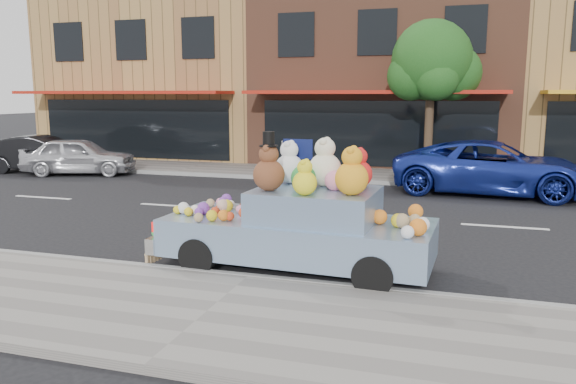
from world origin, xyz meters
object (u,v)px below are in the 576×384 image
(car_silver, at_px, (79,156))
(car_dark, at_px, (42,154))
(car_blue, at_px, (493,168))
(art_car, at_px, (300,222))
(street_tree, at_px, (432,67))

(car_silver, bearing_deg, car_dark, 67.42)
(car_silver, distance_m, car_dark, 1.71)
(car_blue, bearing_deg, art_car, 163.84)
(street_tree, height_order, car_blue, street_tree)
(car_silver, relative_size, car_blue, 0.71)
(car_blue, bearing_deg, street_tree, 44.93)
(car_blue, relative_size, car_dark, 1.36)
(street_tree, distance_m, car_silver, 12.55)
(car_blue, distance_m, art_car, 9.02)
(car_blue, relative_size, art_car, 1.21)
(car_silver, height_order, car_blue, car_blue)
(car_dark, height_order, art_car, art_car)
(street_tree, bearing_deg, car_blue, -50.84)
(car_dark, relative_size, art_car, 0.89)
(street_tree, xyz_separation_m, car_dark, (-13.64, -2.23, -3.03))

